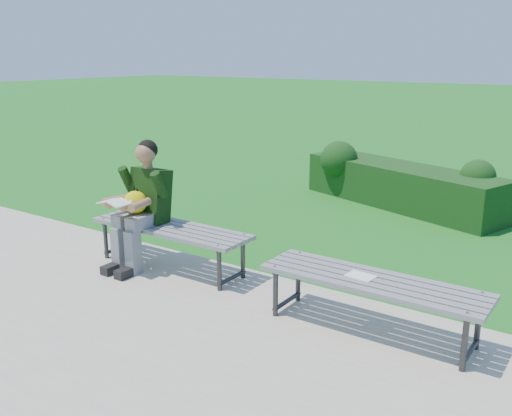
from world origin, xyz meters
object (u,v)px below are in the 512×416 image
hedge (398,182)px  bench_left (170,231)px  seated_boy (141,201)px  paper_sheet (361,276)px  bench_right (372,285)px

hedge → bench_left: (-0.99, -3.84, 0.07)m
seated_boy → paper_sheet: seated_boy is taller
bench_right → paper_sheet: bench_right is taller
hedge → paper_sheet: hedge is taller
bench_left → bench_right: bearing=-4.0°
hedge → bench_right: size_ratio=1.80×
bench_left → seated_boy: size_ratio=1.37×
bench_left → seated_boy: bearing=-162.6°
seated_boy → bench_right: bearing=-1.4°
hedge → paper_sheet: size_ratio=13.87×
seated_boy → bench_left: bearing=17.4°
hedge → paper_sheet: 4.18m
bench_left → hedge: bearing=75.6°
bench_right → seated_boy: seated_boy is taller
paper_sheet → bench_left: bearing=175.9°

